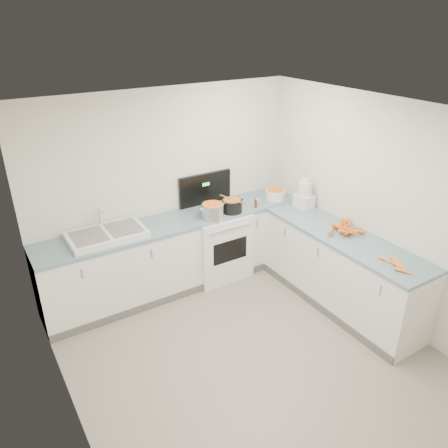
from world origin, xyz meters
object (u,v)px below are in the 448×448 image
sink (107,235)px  mixing_bowl (276,194)px  stove (217,242)px  extract_bottle (256,204)px  food_processor (304,195)px  black_pot (232,207)px  spice_jar (257,203)px  steel_pot (213,212)px

sink → mixing_bowl: 2.35m
stove → mixing_bowl: stove is taller
mixing_bowl → extract_bottle: size_ratio=2.87×
sink → food_processor: 2.55m
black_pot → extract_bottle: 0.34m
black_pot → mixing_bowl: 0.75m
spice_jar → food_processor: 0.63m
spice_jar → stove: bearing=164.9°
sink → food_processor: food_processor is taller
steel_pot → extract_bottle: 0.65m
stove → sink: (-1.45, 0.02, 0.50)m
stove → steel_pot: size_ratio=4.82×
food_processor → steel_pot: bearing=164.2°
steel_pot → spice_jar: size_ratio=3.63×
mixing_bowl → food_processor: bearing=-71.6°
steel_pot → mixing_bowl: 1.06m
food_processor → mixing_bowl: bearing=108.4°
stove → sink: 1.54m
black_pot → steel_pot: bearing=-174.6°
spice_jar → food_processor: (0.50, -0.36, 0.13)m
extract_bottle → black_pot: bearing=171.3°
steel_pot → mixing_bowl: size_ratio=1.02×
sink → spice_jar: bearing=-4.6°
black_pot → mixing_bowl: (0.75, 0.05, -0.01)m
black_pot → spice_jar: bearing=-1.3°
mixing_bowl → spice_jar: 0.37m
sink → stove: bearing=-0.6°
black_pot → extract_bottle: bearing=-8.7°
stove → food_processor: (1.04, -0.50, 0.63)m
mixing_bowl → spice_jar: bearing=-170.2°
stove → spice_jar: (0.54, -0.15, 0.50)m
black_pot → spice_jar: 0.39m
steel_pot → food_processor: (1.20, -0.34, 0.08)m
spice_jar → extract_bottle: bearing=-139.7°
extract_bottle → stove: bearing=158.8°
extract_bottle → spice_jar: extract_bottle is taller
stove → sink: stove is taller
extract_bottle → spice_jar: (0.05, 0.04, -0.01)m
black_pot → food_processor: bearing=-22.4°
stove → mixing_bowl: 1.05m
mixing_bowl → black_pot: bearing=-175.9°
sink → extract_bottle: sink is taller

